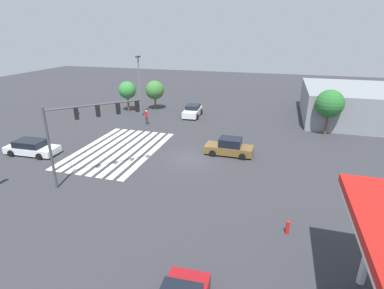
% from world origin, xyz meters
% --- Properties ---
extents(ground_plane, '(118.96, 118.96, 0.00)m').
position_xyz_m(ground_plane, '(0.00, 0.00, 0.00)').
color(ground_plane, '#333338').
extents(crosswalk_markings, '(11.67, 7.25, 0.01)m').
position_xyz_m(crosswalk_markings, '(0.00, -7.46, 0.00)').
color(crosswalk_markings, silver).
rests_on(crosswalk_markings, ground_plane).
extents(traffic_signal_mast, '(5.01, 5.01, 6.12)m').
position_xyz_m(traffic_signal_mast, '(6.16, -6.16, 4.68)').
color(traffic_signal_mast, '#47474C').
rests_on(traffic_signal_mast, ground_plane).
extents(car_1, '(4.33, 2.29, 1.50)m').
position_xyz_m(car_1, '(-13.52, -3.87, 0.71)').
color(car_1, silver).
rests_on(car_1, ground_plane).
extents(car_2, '(2.35, 4.97, 1.37)m').
position_xyz_m(car_2, '(3.27, -14.66, 0.65)').
color(car_2, silver).
rests_on(car_2, ground_plane).
extents(car_3, '(2.02, 4.41, 1.62)m').
position_xyz_m(car_3, '(-1.77, 3.10, 0.72)').
color(car_3, brown).
rests_on(car_3, ground_plane).
extents(corner_building, '(13.75, 13.75, 4.10)m').
position_xyz_m(corner_building, '(-17.99, 17.16, 2.05)').
color(corner_building, gray).
rests_on(corner_building, ground_plane).
extents(pedestrian, '(0.41, 0.41, 1.83)m').
position_xyz_m(pedestrian, '(-8.33, -8.21, 1.03)').
color(pedestrian, '#38383D').
rests_on(pedestrian, ground_plane).
extents(street_light_pole_a, '(0.80, 0.36, 7.86)m').
position_xyz_m(street_light_pole_a, '(-11.51, -10.44, 4.72)').
color(street_light_pole_a, slate).
rests_on(street_light_pole_a, ground_plane).
extents(tree_corner_a, '(2.44, 2.44, 4.22)m').
position_xyz_m(tree_corner_a, '(-13.66, -13.46, 2.98)').
color(tree_corner_a, brown).
rests_on(tree_corner_a, ground_plane).
extents(tree_corner_b, '(2.98, 2.98, 4.99)m').
position_xyz_m(tree_corner_b, '(-10.51, 12.40, 3.48)').
color(tree_corner_b, brown).
rests_on(tree_corner_b, ground_plane).
extents(tree_corner_c, '(2.68, 2.68, 4.15)m').
position_xyz_m(tree_corner_c, '(-15.70, -10.15, 2.80)').
color(tree_corner_c, brown).
rests_on(tree_corner_c, ground_plane).
extents(fire_hydrant, '(0.22, 0.22, 0.86)m').
position_xyz_m(fire_hydrant, '(8.83, 8.26, 0.43)').
color(fire_hydrant, red).
rests_on(fire_hydrant, ground_plane).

